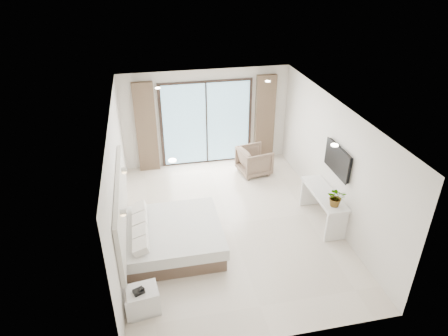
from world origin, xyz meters
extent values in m
plane|color=beige|center=(0.00, 0.00, 0.00)|extent=(6.20, 6.20, 0.00)
cube|color=silver|center=(0.00, 3.10, 1.35)|extent=(4.60, 0.02, 2.70)
cube|color=silver|center=(0.00, -3.10, 1.35)|extent=(4.60, 0.02, 2.70)
cube|color=silver|center=(-2.30, 0.00, 1.35)|extent=(0.02, 6.20, 2.70)
cube|color=silver|center=(2.30, 0.00, 1.35)|extent=(0.02, 6.20, 2.70)
cube|color=white|center=(0.00, 0.00, 2.70)|extent=(4.60, 6.20, 0.02)
cube|color=beige|center=(-2.25, -0.58, 1.15)|extent=(0.08, 3.00, 1.20)
cube|color=black|center=(2.25, -0.32, 1.55)|extent=(0.06, 1.00, 0.58)
cube|color=black|center=(2.21, -0.32, 1.55)|extent=(0.02, 1.04, 0.62)
cube|color=black|center=(0.00, 3.07, 1.20)|extent=(2.56, 0.04, 2.42)
cube|color=#89C1DB|center=(0.00, 3.04, 1.20)|extent=(2.40, 0.01, 2.30)
cube|color=brown|center=(-1.65, 2.96, 1.25)|extent=(0.55, 0.14, 2.50)
cube|color=brown|center=(1.65, 2.96, 1.25)|extent=(0.55, 0.14, 2.50)
cylinder|color=white|center=(-1.30, -1.80, 2.68)|extent=(0.12, 0.12, 0.02)
cylinder|color=white|center=(1.30, -1.80, 2.68)|extent=(0.12, 0.12, 0.02)
cylinder|color=white|center=(-1.30, 1.80, 2.68)|extent=(0.12, 0.12, 0.02)
cylinder|color=white|center=(1.30, 1.80, 2.68)|extent=(0.12, 0.12, 0.02)
cube|color=brown|center=(-1.32, -0.58, 0.15)|extent=(1.87, 1.78, 0.30)
cube|color=silver|center=(-1.32, -0.58, 0.42)|extent=(1.94, 1.85, 0.24)
cube|color=white|center=(-1.95, -1.18, 0.61)|extent=(0.28, 0.37, 0.14)
cube|color=white|center=(-1.95, -0.78, 0.61)|extent=(0.28, 0.37, 0.14)
cube|color=white|center=(-1.95, -0.37, 0.61)|extent=(0.28, 0.37, 0.14)
cube|color=white|center=(-1.95, 0.03, 0.61)|extent=(0.28, 0.37, 0.14)
cube|color=white|center=(-1.97, -2.10, 0.45)|extent=(0.57, 0.49, 0.05)
cube|color=white|center=(-1.97, -2.10, 0.03)|extent=(0.57, 0.49, 0.05)
cube|color=white|center=(-1.97, -2.29, 0.24)|extent=(0.52, 0.11, 0.43)
cube|color=white|center=(-1.97, -1.91, 0.24)|extent=(0.52, 0.11, 0.43)
cube|color=black|center=(-2.02, -2.15, 0.51)|extent=(0.21, 0.19, 0.06)
cube|color=white|center=(2.04, -0.32, 0.74)|extent=(0.48, 1.54, 0.06)
cube|color=white|center=(2.04, -1.01, 0.35)|extent=(0.46, 0.06, 0.71)
cube|color=white|center=(2.04, 0.37, 0.35)|extent=(0.46, 0.06, 0.71)
imported|color=#33662D|center=(2.04, -0.84, 0.93)|extent=(0.51, 0.53, 0.32)
imported|color=#7C6851|center=(1.15, 2.16, 0.41)|extent=(0.88, 0.92, 0.82)
camera|label=1|loc=(-1.62, -7.10, 5.44)|focal=32.00mm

